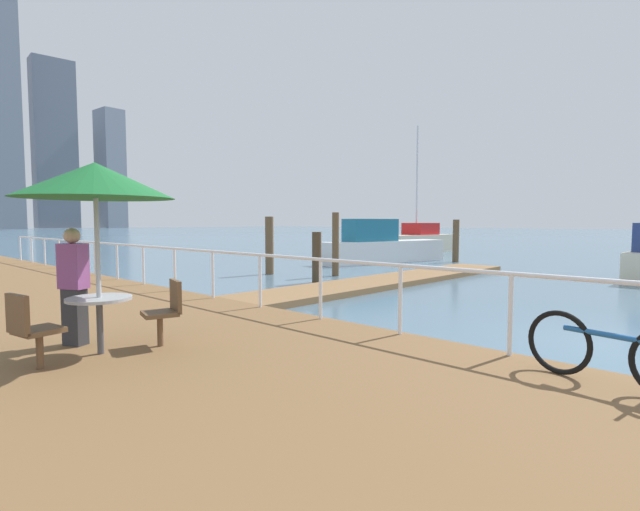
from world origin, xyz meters
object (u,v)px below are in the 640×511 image
moored_boat_1 (417,241)px  cafe_chair_1 (30,326)px  cafe_table_round (99,303)px  moored_boat_2 (381,247)px  pedestrian_0 (74,285)px  bicycle_at_railing (611,352)px  patio_umbrella (95,181)px  cafe_chair_0 (167,307)px

moored_boat_1 → cafe_chair_1: 29.65m
cafe_table_round → moored_boat_2: bearing=25.3°
cafe_table_round → pedestrian_0: bearing=94.8°
bicycle_at_railing → cafe_chair_1: 6.33m
moored_boat_1 → cafe_chair_1: moored_boat_1 is taller
patio_umbrella → moored_boat_2: bearing=25.3°
cafe_chair_0 → pedestrian_0: size_ratio=0.55×
patio_umbrella → cafe_chair_1: bearing=-169.9°
cafe_table_round → cafe_chair_0: cafe_chair_0 is taller
bicycle_at_railing → patio_umbrella: 6.25m
cafe_chair_0 → cafe_table_round: bearing=164.3°
cafe_table_round → cafe_chair_1: size_ratio=0.89×
cafe_chair_1 → pedestrian_0: bearing=47.7°
patio_umbrella → cafe_chair_1: 1.90m
moored_boat_1 → moored_boat_2: size_ratio=1.16×
pedestrian_0 → moored_boat_2: bearing=23.3°
moored_boat_2 → patio_umbrella: (-17.37, -8.23, 1.80)m
moored_boat_1 → cafe_chair_1: bearing=-156.4°
moored_boat_1 → pedestrian_0: size_ratio=5.38×
moored_boat_2 → cafe_chair_0: moored_boat_2 is taller
cafe_chair_0 → cafe_chair_1: 1.66m
bicycle_at_railing → cafe_chair_0: (-2.30, 4.86, 0.15)m
patio_umbrella → cafe_chair_1: (-0.84, -0.15, -1.70)m
cafe_chair_1 → moored_boat_1: bearing=23.6°
cafe_table_round → pedestrian_0: (-0.06, 0.71, 0.17)m
moored_boat_1 → cafe_chair_1: (-27.18, -11.85, 0.13)m
bicycle_at_railing → moored_boat_1: bearing=35.9°
cafe_table_round → patio_umbrella: patio_umbrella is taller
patio_umbrella → pedestrian_0: 1.56m
cafe_chair_1 → moored_boat_2: bearing=24.7°
cafe_chair_0 → patio_umbrella: bearing=164.3°
patio_umbrella → cafe_table_round: bearing=45.0°
moored_boat_1 → pedestrian_0: moored_boat_1 is taller
moored_boat_1 → bicycle_at_railing: (-23.22, -16.79, -0.02)m
moored_boat_2 → patio_umbrella: size_ratio=3.06×
moored_boat_2 → patio_umbrella: bearing=-154.7°
cafe_table_round → pedestrian_0: size_ratio=0.49×
patio_umbrella → pedestrian_0: size_ratio=1.51×
cafe_chair_0 → cafe_chair_1: bearing=177.2°
moored_boat_1 → cafe_chair_0: moored_boat_1 is taller
patio_umbrella → pedestrian_0: patio_umbrella is taller
moored_boat_1 → cafe_table_round: moored_boat_1 is taller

